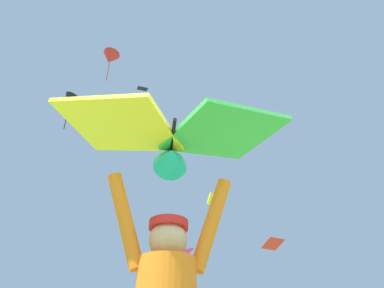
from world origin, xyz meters
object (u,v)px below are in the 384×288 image
object	(u,v)px
distant_kite_red_mid_right	(272,243)
distant_kite_red_far_center	(110,58)
distant_kite_yellow_low_left	(212,199)
distant_kite_magenta_mid_left	(185,251)
held_stunt_kite	(172,138)
distant_kite_black_high_left	(143,88)
distant_kite_black_low_right	(70,103)

from	to	relation	value
distant_kite_red_mid_right	distant_kite_red_far_center	bearing A→B (deg)	172.69
distant_kite_yellow_low_left	distant_kite_magenta_mid_left	world-z (taller)	distant_kite_yellow_low_left
distant_kite_red_mid_right	distant_kite_yellow_low_left	bearing A→B (deg)	104.19
distant_kite_red_far_center	distant_kite_red_mid_right	xyz separation A→B (m)	(9.52, -1.22, -14.10)
held_stunt_kite	distant_kite_black_high_left	distance (m)	17.32
distant_kite_yellow_low_left	distant_kite_magenta_mid_left	distance (m)	15.85
distant_kite_black_low_right	distant_kite_black_high_left	world-z (taller)	distant_kite_black_low_right
held_stunt_kite	distant_kite_yellow_low_left	bearing A→B (deg)	93.53
distant_kite_red_far_center	distant_kite_red_mid_right	distance (m)	17.06
distant_kite_yellow_low_left	distant_kite_red_mid_right	distance (m)	17.33
held_stunt_kite	distant_kite_red_mid_right	xyz separation A→B (m)	(1.83, 14.64, 4.20)
distant_kite_red_mid_right	distant_kite_black_low_right	xyz separation A→B (m)	(-12.72, 2.92, 11.81)
distant_kite_black_high_left	distant_kite_yellow_low_left	bearing A→B (deg)	82.56
distant_kite_black_high_left	distant_kite_magenta_mid_left	world-z (taller)	distant_kite_black_high_left
held_stunt_kite	distant_kite_black_high_left	bearing A→B (deg)	108.19
distant_kite_yellow_low_left	distant_kite_red_far_center	bearing A→B (deg)	-114.31
distant_kite_red_far_center	distant_kite_yellow_low_left	bearing A→B (deg)	65.69
distant_kite_black_low_right	distant_kite_red_far_center	bearing A→B (deg)	-27.91
distant_kite_red_mid_right	distant_kite_magenta_mid_left	size ratio (longest dim) A/B	1.19
distant_kite_black_low_right	distant_kite_magenta_mid_left	distance (m)	14.58
held_stunt_kite	distant_kite_black_high_left	size ratio (longest dim) A/B	2.37
distant_kite_magenta_mid_left	distant_kite_black_high_left	bearing A→B (deg)	-115.29
distant_kite_black_high_left	distant_kite_magenta_mid_left	distance (m)	8.39
held_stunt_kite	distant_kite_red_far_center	xyz separation A→B (m)	(-7.69, 15.87, 18.30)
held_stunt_kite	distant_kite_black_low_right	bearing A→B (deg)	121.81
held_stunt_kite	distant_kite_red_mid_right	world-z (taller)	distant_kite_red_mid_right
held_stunt_kite	distant_kite_magenta_mid_left	xyz separation A→B (m)	(-2.22, 15.84, 4.41)
distant_kite_red_far_center	distant_kite_black_high_left	bearing A→B (deg)	-45.32
distant_kite_black_low_right	distant_kite_magenta_mid_left	xyz separation A→B (m)	(8.67, -1.73, -11.60)
distant_kite_red_mid_right	distant_kite_magenta_mid_left	xyz separation A→B (m)	(-4.05, 1.19, 0.21)
distant_kite_red_far_center	distant_kite_black_low_right	world-z (taller)	distant_kite_red_far_center
distant_kite_magenta_mid_left	distant_kite_black_low_right	bearing A→B (deg)	168.74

